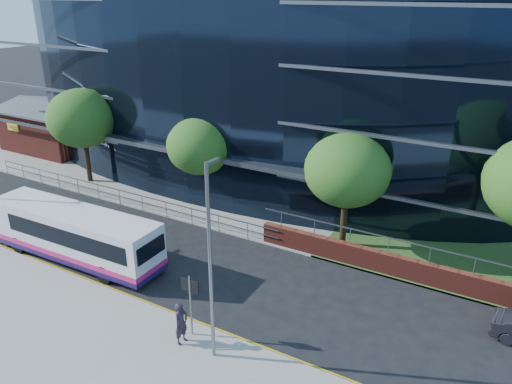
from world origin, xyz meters
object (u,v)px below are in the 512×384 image
Objects in this scene: tree_far_a at (82,118)px; tree_far_b at (200,146)px; city_bus at (76,234)px; street_sign at (190,293)px; tree_far_c at (347,170)px; brick_pavilion at (55,128)px; streetlight_east at (210,259)px; pedestrian at (181,323)px.

tree_far_a is 10.03m from tree_far_b.
city_bus is (-1.65, -8.96, -2.72)m from tree_far_b.
tree_far_c is (2.50, 10.59, 2.39)m from street_sign.
brick_pavilion is 3.07× the size of street_sign.
street_sign is 2.80m from streetlight_east.
brick_pavilion is 4.69× the size of pedestrian.
pedestrian is (26.46, -15.71, -0.87)m from brick_pavilion.
tree_far_b is (-7.50, 11.09, 2.06)m from street_sign.
tree_far_b is 0.58× the size of city_bus.
tree_far_c is at bearing 76.71° from street_sign.
city_bus is at bearing 165.73° from streetlight_east.
street_sign is at bearing -31.17° from tree_far_a.
tree_far_a is at bearing 148.83° from street_sign.
tree_far_c reaches higher than tree_far_b.
brick_pavilion is 10.48m from tree_far_a.
tree_far_c is at bearing 34.38° from city_bus.
brick_pavilion is 1.23× the size of tree_far_a.
tree_far_c is at bearing 84.89° from streetlight_east.
street_sign is at bearing -103.29° from tree_far_c.
city_bus is at bearing -36.77° from brick_pavilion.
city_bus is (-10.65, 2.71, -2.95)m from streetlight_east.
tree_far_c reaches higher than pedestrian.
street_sign is 9.42m from city_bus.
streetlight_east reaches higher than pedestrian.
tree_far_a is 21.09m from pedestrian.
city_bus is at bearing -144.01° from tree_far_c.
street_sign is 0.40× the size of tree_far_a.
streetlight_east is at bearing -86.89° from pedestrian.
streetlight_east reaches higher than city_bus.
street_sign is 11.14m from tree_far_c.
city_bus is (17.35, -12.96, -0.45)m from brick_pavilion.
tree_far_b is at bearing 77.93° from city_bus.
tree_far_b reaches higher than city_bus.
brick_pavilion is at bearing 171.18° from tree_far_c.
pedestrian is (-1.54, -0.04, -3.37)m from streetlight_east.
tree_far_c is at bearing -11.15° from pedestrian.
street_sign reaches higher than pedestrian.
brick_pavilion is 21.66m from city_bus.
city_bus is (-9.15, 2.12, -0.66)m from street_sign.
streetlight_east is (1.50, -0.59, 2.29)m from street_sign.
brick_pavilion is 29.46m from tree_far_c.
brick_pavilion reaches higher than city_bus.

